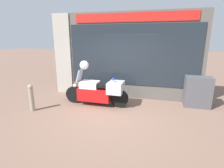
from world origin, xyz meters
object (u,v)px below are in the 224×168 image
at_px(paramedic_motorcycle, 100,91).
at_px(street_bollard, 31,97).
at_px(utility_cabinet, 197,92).
at_px(white_helmet, 84,65).

relative_size(paramedic_motorcycle, street_bollard, 2.62).
relative_size(utility_cabinet, street_bollard, 1.19).
distance_m(utility_cabinet, white_helmet, 4.06).
height_order(utility_cabinet, street_bollard, utility_cabinet).
xyz_separation_m(utility_cabinet, street_bollard, (-5.33, -1.82, -0.07)).
bearing_deg(white_helmet, utility_cabinet, 11.09).
xyz_separation_m(paramedic_motorcycle, white_helmet, (-0.55, 0.01, 0.91)).
bearing_deg(paramedic_motorcycle, street_bollard, 28.56).
bearing_deg(street_bollard, white_helmet, 36.34).
xyz_separation_m(paramedic_motorcycle, street_bollard, (-1.99, -1.05, -0.05)).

